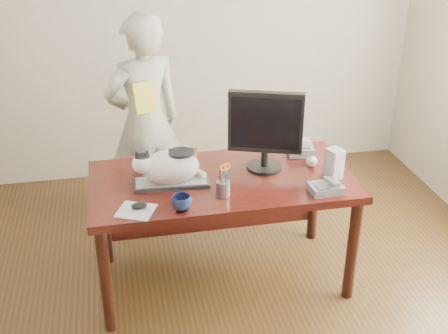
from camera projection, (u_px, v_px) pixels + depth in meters
room at (247, 124)px, 2.61m from camera, size 4.50×4.50×4.50m
desk at (220, 193)px, 3.54m from camera, size 1.60×0.80×0.75m
keyboard at (171, 183)px, 3.33m from camera, size 0.46×0.19×0.03m
cat at (168, 166)px, 3.27m from camera, size 0.44×0.23×0.25m
monitor at (265, 127)px, 3.38m from camera, size 0.44×0.28×0.51m
pen_cup at (223, 187)px, 3.19m from camera, size 0.10×0.10×0.20m
mousepad at (136, 211)px, 3.06m from camera, size 0.25×0.24×0.00m
mouse at (139, 206)px, 3.07m from camera, size 0.10×0.09×0.04m
coffee_mug at (182, 203)px, 3.06m from camera, size 0.15×0.15×0.09m
phone at (326, 187)px, 3.24m from camera, size 0.19×0.16×0.09m
speaker at (334, 163)px, 3.37m from camera, size 0.11×0.12×0.19m
baseball at (312, 161)px, 3.53m from camera, size 0.07×0.07×0.07m
book_stack at (182, 155)px, 3.62m from camera, size 0.21×0.17×0.07m
calculator at (300, 148)px, 3.72m from camera, size 0.20×0.24×0.07m
person at (145, 123)px, 4.07m from camera, size 0.68×0.55×1.59m
held_book at (144, 97)px, 3.81m from camera, size 0.17×0.14×0.21m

